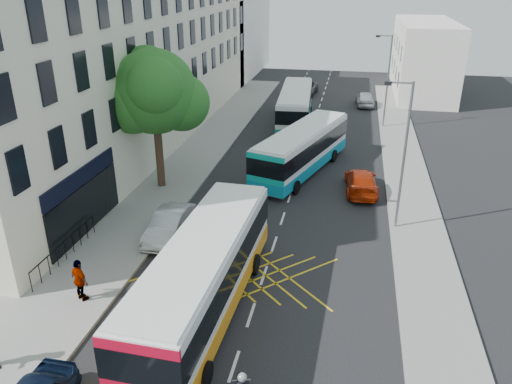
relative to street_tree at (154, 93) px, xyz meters
The scene contains 18 objects.
ground 18.33m from the street_tree, 60.38° to the right, with size 120.00×120.00×0.00m, color black.
pavement_left 6.22m from the street_tree, 73.47° to the left, with size 5.00×70.00×0.15m, color gray.
pavement_right 17.17m from the street_tree, ahead, with size 3.00×70.00×0.15m, color gray.
terrace_main 11.00m from the street_tree, 119.95° to the left, with size 8.30×45.00×13.50m.
terrace_far 40.43m from the street_tree, 97.81° to the left, with size 8.00×20.00×10.00m, color silver.
building_right 38.43m from the street_tree, 59.43° to the left, with size 6.00×18.00×8.00m, color silver.
street_tree is the anchor object (origin of this frame).
lamp_near 15.10m from the street_tree, 11.40° to the right, with size 1.45×0.15×8.00m.
lamp_far 22.57m from the street_tree, 49.19° to the left, with size 1.45×0.15×8.00m.
railings 11.22m from the street_tree, 97.02° to the right, with size 0.08×5.60×1.14m, color black, non-canonical shape.
bus_near 14.45m from the street_tree, 61.41° to the right, with size 3.31×12.03×3.36m.
bus_mid 10.88m from the street_tree, 27.76° to the left, with size 5.84×11.46×3.15m.
bus_far 18.37m from the street_tree, 67.60° to the left, with size 3.51×11.81×3.28m.
parked_car_silver 8.89m from the street_tree, 65.22° to the right, with size 1.55×4.45×1.46m, color #B8BCC0.
red_hatchback 14.18m from the street_tree, ahead, with size 1.95×4.80×1.39m, color #B12807.
distant_car_grey 30.20m from the street_tree, 77.55° to the left, with size 2.37×5.13×1.43m, color #3F4046.
distant_car_silver 28.76m from the street_tree, 62.19° to the left, with size 1.77×4.41×1.50m, color #A3A7AB.
pedestrian_far 13.60m from the street_tree, 84.32° to the right, with size 1.13×0.47×1.94m, color gray.
Camera 1 is at (3.48, -13.49, 13.05)m, focal length 35.00 mm.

